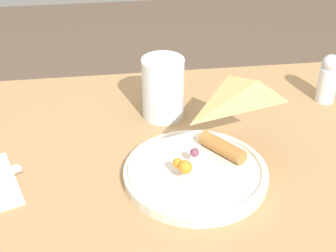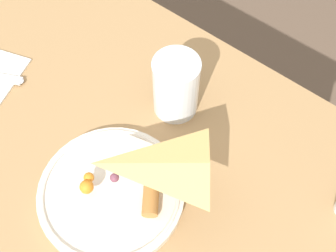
{
  "view_description": "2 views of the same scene",
  "coord_description": "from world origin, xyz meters",
  "views": [
    {
      "loc": [
        0.01,
        -0.63,
        1.27
      ],
      "look_at": [
        0.1,
        0.08,
        0.81
      ],
      "focal_mm": 55.0,
      "sensor_mm": 36.0,
      "label": 1
    },
    {
      "loc": [
        0.36,
        -0.15,
        1.38
      ],
      "look_at": [
        0.14,
        0.13,
        0.8
      ],
      "focal_mm": 45.0,
      "sensor_mm": 36.0,
      "label": 2
    }
  ],
  "objects": [
    {
      "name": "plate_pizza",
      "position": [
        0.13,
        -0.01,
        0.78
      ],
      "size": [
        0.23,
        0.23,
        0.05
      ],
      "color": "silver",
      "rests_on": "dining_table"
    },
    {
      "name": "milk_glass",
      "position": [
        0.11,
        0.18,
        0.82
      ],
      "size": [
        0.08,
        0.08,
        0.12
      ],
      "color": "white",
      "rests_on": "dining_table"
    },
    {
      "name": "dining_table",
      "position": [
        0.0,
        0.0,
        0.63
      ],
      "size": [
        0.98,
        0.72,
        0.77
      ],
      "color": "#A87F51",
      "rests_on": "ground_plane"
    }
  ]
}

